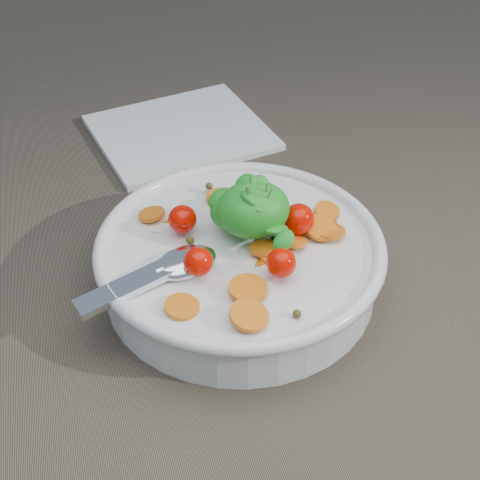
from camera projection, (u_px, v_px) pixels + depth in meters
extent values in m
plane|color=brown|center=(219.00, 273.00, 0.64)|extent=(6.00, 6.00, 0.00)
cylinder|color=silver|center=(240.00, 266.00, 0.61)|extent=(0.23, 0.23, 0.04)
torus|color=silver|center=(240.00, 245.00, 0.60)|extent=(0.24, 0.24, 0.01)
cylinder|color=silver|center=(240.00, 283.00, 0.62)|extent=(0.11, 0.11, 0.01)
cylinder|color=brown|center=(240.00, 266.00, 0.61)|extent=(0.21, 0.21, 0.03)
cylinder|color=orange|center=(248.00, 288.00, 0.55)|extent=(0.04, 0.04, 0.01)
cylinder|color=orange|center=(263.00, 248.00, 0.59)|extent=(0.03, 0.03, 0.01)
cylinder|color=orange|center=(152.00, 214.00, 0.62)|extent=(0.03, 0.03, 0.01)
cylinder|color=orange|center=(236.00, 211.00, 0.62)|extent=(0.03, 0.03, 0.01)
cylinder|color=orange|center=(291.00, 240.00, 0.59)|extent=(0.03, 0.03, 0.01)
cylinder|color=orange|center=(252.00, 203.00, 0.64)|extent=(0.03, 0.03, 0.01)
cylinder|color=orange|center=(188.00, 272.00, 0.58)|extent=(0.03, 0.03, 0.01)
cylinder|color=orange|center=(250.00, 218.00, 0.62)|extent=(0.04, 0.04, 0.01)
cylinder|color=orange|center=(330.00, 232.00, 0.60)|extent=(0.04, 0.04, 0.01)
cylinder|color=orange|center=(321.00, 228.00, 0.60)|extent=(0.04, 0.04, 0.01)
cylinder|color=orange|center=(222.00, 200.00, 0.64)|extent=(0.03, 0.03, 0.01)
cylinder|color=orange|center=(182.00, 307.00, 0.54)|extent=(0.03, 0.03, 0.01)
cylinder|color=orange|center=(327.00, 211.00, 0.62)|extent=(0.03, 0.03, 0.01)
cylinder|color=orange|center=(153.00, 242.00, 0.60)|extent=(0.03, 0.03, 0.00)
cylinder|color=orange|center=(168.00, 216.00, 0.63)|extent=(0.03, 0.03, 0.01)
cylinder|color=orange|center=(249.00, 201.00, 0.64)|extent=(0.02, 0.02, 0.01)
cylinder|color=orange|center=(295.00, 225.00, 0.62)|extent=(0.03, 0.03, 0.01)
cylinder|color=orange|center=(221.00, 217.00, 0.63)|extent=(0.03, 0.03, 0.01)
cylinder|color=orange|center=(181.00, 261.00, 0.57)|extent=(0.04, 0.04, 0.01)
cylinder|color=orange|center=(249.00, 315.00, 0.53)|extent=(0.04, 0.04, 0.01)
cylinder|color=orange|center=(256.00, 260.00, 0.59)|extent=(0.02, 0.03, 0.01)
cylinder|color=orange|center=(272.00, 254.00, 0.58)|extent=(0.03, 0.03, 0.01)
sphere|color=#423E16|center=(276.00, 195.00, 0.65)|extent=(0.01, 0.01, 0.01)
sphere|color=#423E16|center=(209.00, 186.00, 0.65)|extent=(0.01, 0.01, 0.01)
sphere|color=#423E16|center=(302.00, 215.00, 0.63)|extent=(0.00, 0.00, 0.00)
sphere|color=#423E16|center=(248.00, 210.00, 0.63)|extent=(0.01, 0.01, 0.01)
sphere|color=#423E16|center=(230.00, 219.00, 0.61)|extent=(0.00, 0.00, 0.00)
sphere|color=#423E16|center=(250.00, 200.00, 0.64)|extent=(0.01, 0.01, 0.01)
sphere|color=#423E16|center=(279.00, 249.00, 0.59)|extent=(0.01, 0.01, 0.01)
sphere|color=#423E16|center=(274.00, 240.00, 0.60)|extent=(0.01, 0.01, 0.01)
sphere|color=#423E16|center=(297.00, 314.00, 0.53)|extent=(0.01, 0.01, 0.01)
sphere|color=#423E16|center=(190.00, 241.00, 0.59)|extent=(0.01, 0.01, 0.01)
sphere|color=#423E16|center=(247.00, 194.00, 0.65)|extent=(0.01, 0.01, 0.01)
sphere|color=#423E16|center=(335.00, 223.00, 0.61)|extent=(0.00, 0.00, 0.00)
sphere|color=#423E16|center=(240.00, 220.00, 0.61)|extent=(0.01, 0.01, 0.01)
sphere|color=#423E16|center=(258.00, 206.00, 0.64)|extent=(0.01, 0.01, 0.01)
sphere|color=red|center=(299.00, 219.00, 0.60)|extent=(0.03, 0.03, 0.03)
sphere|color=red|center=(246.00, 197.00, 0.62)|extent=(0.02, 0.02, 0.02)
sphere|color=red|center=(182.00, 219.00, 0.60)|extent=(0.02, 0.02, 0.02)
sphere|color=red|center=(198.00, 262.00, 0.56)|extent=(0.02, 0.02, 0.02)
sphere|color=red|center=(281.00, 263.00, 0.56)|extent=(0.02, 0.02, 0.02)
ellipsoid|color=green|center=(253.00, 210.00, 0.59)|extent=(0.06, 0.05, 0.04)
ellipsoid|color=green|center=(231.00, 212.00, 0.60)|extent=(0.03, 0.03, 0.03)
ellipsoid|color=green|center=(254.00, 207.00, 0.58)|extent=(0.02, 0.02, 0.02)
ellipsoid|color=green|center=(263.00, 204.00, 0.59)|extent=(0.02, 0.02, 0.01)
ellipsoid|color=green|center=(265.00, 207.00, 0.58)|extent=(0.02, 0.02, 0.02)
ellipsoid|color=green|center=(259.00, 206.00, 0.58)|extent=(0.02, 0.03, 0.02)
ellipsoid|color=green|center=(250.00, 199.00, 0.57)|extent=(0.02, 0.02, 0.02)
ellipsoid|color=green|center=(220.00, 198.00, 0.59)|extent=(0.03, 0.02, 0.02)
ellipsoid|color=green|center=(247.00, 186.00, 0.59)|extent=(0.02, 0.03, 0.03)
ellipsoid|color=green|center=(275.00, 229.00, 0.58)|extent=(0.03, 0.03, 0.02)
ellipsoid|color=green|center=(267.00, 211.00, 0.59)|extent=(0.02, 0.02, 0.02)
ellipsoid|color=green|center=(246.00, 200.00, 0.60)|extent=(0.03, 0.03, 0.02)
ellipsoid|color=green|center=(263.00, 198.00, 0.60)|extent=(0.03, 0.03, 0.02)
ellipsoid|color=green|center=(240.00, 202.00, 0.60)|extent=(0.02, 0.02, 0.01)
ellipsoid|color=green|center=(242.00, 203.00, 0.59)|extent=(0.03, 0.02, 0.02)
ellipsoid|color=green|center=(258.00, 210.00, 0.58)|extent=(0.03, 0.03, 0.01)
ellipsoid|color=green|center=(275.00, 202.00, 0.59)|extent=(0.01, 0.02, 0.02)
ellipsoid|color=green|center=(250.00, 204.00, 0.59)|extent=(0.02, 0.02, 0.02)
ellipsoid|color=green|center=(257.00, 191.00, 0.58)|extent=(0.02, 0.02, 0.01)
ellipsoid|color=green|center=(259.00, 184.00, 0.58)|extent=(0.02, 0.02, 0.02)
ellipsoid|color=green|center=(284.00, 241.00, 0.57)|extent=(0.03, 0.02, 0.02)
ellipsoid|color=green|center=(269.00, 199.00, 0.59)|extent=(0.02, 0.02, 0.01)
ellipsoid|color=green|center=(256.00, 211.00, 0.57)|extent=(0.02, 0.02, 0.02)
ellipsoid|color=green|center=(262.00, 215.00, 0.57)|extent=(0.02, 0.02, 0.02)
ellipsoid|color=green|center=(245.00, 194.00, 0.58)|extent=(0.02, 0.03, 0.02)
ellipsoid|color=green|center=(246.00, 199.00, 0.59)|extent=(0.02, 0.02, 0.01)
cylinder|color=#4C8C33|center=(266.00, 200.00, 0.58)|extent=(0.00, 0.01, 0.04)
cylinder|color=#4C8C33|center=(252.00, 192.00, 0.59)|extent=(0.01, 0.01, 0.04)
cylinder|color=#4C8C33|center=(264.00, 205.00, 0.58)|extent=(0.01, 0.01, 0.04)
cylinder|color=#4C8C33|center=(251.00, 207.00, 0.57)|extent=(0.00, 0.00, 0.04)
cylinder|color=#4C8C33|center=(249.00, 202.00, 0.58)|extent=(0.01, 0.01, 0.04)
cylinder|color=#4C8C33|center=(247.00, 209.00, 0.57)|extent=(0.00, 0.00, 0.04)
ellipsoid|color=silver|center=(186.00, 262.00, 0.57)|extent=(0.06, 0.05, 0.02)
cube|color=silver|center=(138.00, 282.00, 0.56)|extent=(0.10, 0.05, 0.01)
cylinder|color=silver|center=(167.00, 269.00, 0.57)|extent=(0.02, 0.01, 0.01)
cube|color=white|center=(181.00, 132.00, 0.81)|extent=(0.21, 0.19, 0.01)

